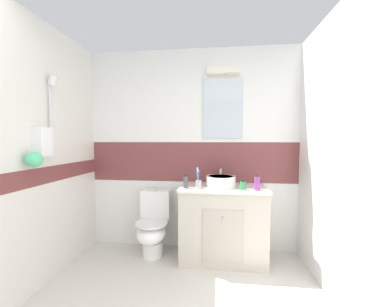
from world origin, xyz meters
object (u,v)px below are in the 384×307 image
(deodorant_spray_can, at_px, (186,182))
(lotion_bottle_short, at_px, (243,185))
(sink_basin, at_px, (221,181))
(soap_dispenser, at_px, (257,184))
(toilet, at_px, (153,225))
(toothbrush_cup, at_px, (198,183))

(deodorant_spray_can, xyz_separation_m, lotion_bottle_short, (0.62, -0.01, -0.02))
(sink_basin, relative_size, deodorant_spray_can, 2.51)
(sink_basin, relative_size, soap_dispenser, 2.12)
(toilet, distance_m, lotion_bottle_short, 1.17)
(soap_dispenser, relative_size, lotion_bottle_short, 1.64)
(toilet, height_order, lotion_bottle_short, lotion_bottle_short)
(toilet, bearing_deg, soap_dispenser, -7.77)
(sink_basin, distance_m, soap_dispenser, 0.41)
(sink_basin, height_order, deodorant_spray_can, sink_basin)
(toothbrush_cup, distance_m, deodorant_spray_can, 0.14)
(soap_dispenser, height_order, lotion_bottle_short, soap_dispenser)
(deodorant_spray_can, bearing_deg, sink_basin, 19.35)
(soap_dispenser, distance_m, lotion_bottle_short, 0.15)
(toothbrush_cup, height_order, deodorant_spray_can, toothbrush_cup)
(toilet, bearing_deg, sink_basin, -0.43)
(sink_basin, relative_size, toothbrush_cup, 1.63)
(sink_basin, distance_m, lotion_bottle_short, 0.27)
(sink_basin, height_order, lotion_bottle_short, sink_basin)
(soap_dispenser, height_order, deodorant_spray_can, soap_dispenser)
(sink_basin, bearing_deg, soap_dispenser, -22.23)
(deodorant_spray_can, bearing_deg, lotion_bottle_short, -1.23)
(toilet, xyz_separation_m, soap_dispenser, (1.17, -0.16, 0.56))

